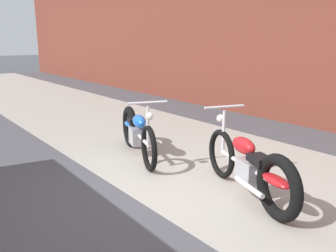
% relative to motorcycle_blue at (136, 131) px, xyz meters
% --- Properties ---
extents(ground_plane, '(80.00, 80.00, 0.00)m').
position_rel_motorcycle_blue_xyz_m(ground_plane, '(1.54, -0.97, -0.40)').
color(ground_plane, '#47474C').
extents(sidewalk_slab, '(36.00, 3.50, 0.01)m').
position_rel_motorcycle_blue_xyz_m(sidewalk_slab, '(1.54, 0.78, -0.40)').
color(sidewalk_slab, '#9E998E').
rests_on(sidewalk_slab, ground).
extents(motorcycle_blue, '(1.92, 0.89, 1.03)m').
position_rel_motorcycle_blue_xyz_m(motorcycle_blue, '(0.00, 0.00, 0.00)').
color(motorcycle_blue, black).
rests_on(motorcycle_blue, ground).
extents(motorcycle_red, '(1.93, 0.86, 1.03)m').
position_rel_motorcycle_blue_xyz_m(motorcycle_red, '(2.34, 0.12, 0.00)').
color(motorcycle_red, black).
rests_on(motorcycle_red, ground).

